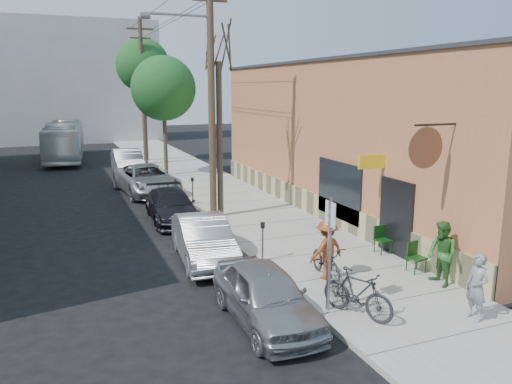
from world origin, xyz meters
name	(u,v)px	position (x,y,z in m)	size (l,w,h in m)	color
ground	(193,275)	(0.00, 0.00, 0.00)	(120.00, 120.00, 0.00)	black
sidewalk	(217,192)	(4.25, 11.00, 0.07)	(4.50, 58.00, 0.15)	#AAAA9D
cafe_building	(360,137)	(8.99, 4.99, 3.30)	(6.60, 20.20, 6.61)	#BA6E45
end_cap_building	(65,82)	(-2.00, 42.00, 6.00)	(18.00, 8.00, 12.00)	#B1B2AC
sign_post	(329,244)	(2.35, -3.83, 1.83)	(0.07, 0.45, 2.80)	slate
parking_meter_near	(263,235)	(2.25, 0.02, 0.98)	(0.14, 0.14, 1.24)	slate
parking_meter_far	(193,186)	(2.25, 8.39, 0.98)	(0.14, 0.14, 1.24)	slate
utility_pole_near	(210,89)	(2.39, 5.81, 5.41)	(3.57, 0.28, 10.00)	#503A28
utility_pole_far	(143,89)	(2.45, 21.98, 5.34)	(1.80, 0.28, 10.00)	#503A28
tree_bare	(220,141)	(2.80, 5.91, 3.32)	(0.24, 0.24, 6.33)	#44392C
tree_leafy_mid	(163,88)	(2.80, 16.75, 5.40)	(3.88, 3.88, 7.21)	#44392C
tree_leafy_far	(143,65)	(2.80, 23.60, 7.01)	(3.84, 3.84, 8.80)	#44392C
patio_chair_a	(383,240)	(6.17, -0.79, 0.59)	(0.50, 0.50, 0.88)	#0F360F
patio_chair_b	(417,258)	(6.04, -2.58, 0.59)	(0.50, 0.50, 0.88)	#0F360F
patron_grey	(477,287)	(5.27, -5.57, 0.95)	(0.58, 0.38, 1.60)	gray
patron_green	(442,254)	(5.99, -3.63, 1.04)	(0.87, 0.68, 1.79)	#2F6829
cyclist	(327,249)	(3.35, -2.01, 1.00)	(1.09, 0.63, 1.69)	#993B16
cyclist_bike	(326,261)	(3.35, -2.01, 0.65)	(0.67, 1.92, 1.01)	black
parked_bike_a	(357,293)	(2.81, -4.39, 0.72)	(0.54, 1.89, 1.14)	black
parked_bike_b	(339,283)	(2.92, -3.39, 0.57)	(0.56, 1.61, 0.85)	slate
car_0	(266,295)	(0.80, -3.62, 0.69)	(1.63, 4.04, 1.38)	gray
car_1	(204,240)	(0.65, 1.07, 0.71)	(1.51, 4.34, 1.43)	#ABADB3
car_2	(172,206)	(0.79, 6.31, 0.65)	(1.81, 4.45, 1.29)	black
car_3	(147,180)	(0.80, 12.12, 0.76)	(2.52, 5.47, 1.52)	#989D9F
car_4	(128,162)	(0.72, 18.55, 0.80)	(1.70, 4.88, 1.61)	#95969C
bus	(64,141)	(-2.81, 26.89, 1.46)	(2.45, 10.48, 2.92)	silver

